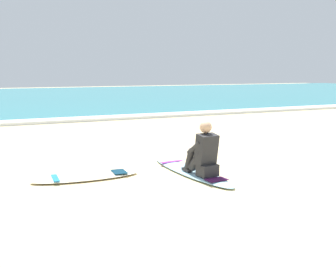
% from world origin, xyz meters
% --- Properties ---
extents(ground_plane, '(80.00, 80.00, 0.00)m').
position_xyz_m(ground_plane, '(0.00, 0.00, 0.00)').
color(ground_plane, beige).
extents(sea, '(80.00, 28.00, 0.10)m').
position_xyz_m(sea, '(0.00, 22.28, 0.05)').
color(sea, teal).
rests_on(sea, ground).
extents(breaking_foam, '(80.00, 0.90, 0.11)m').
position_xyz_m(breaking_foam, '(0.00, 8.58, 0.06)').
color(breaking_foam, white).
rests_on(breaking_foam, ground).
extents(surfboard_main, '(0.70, 2.57, 0.08)m').
position_xyz_m(surfboard_main, '(-0.18, -0.05, 0.04)').
color(surfboard_main, '#9ED1E5').
rests_on(surfboard_main, ground).
extents(surfer_seated, '(0.41, 0.73, 0.95)m').
position_xyz_m(surfer_seated, '(-0.15, -0.47, 0.44)').
color(surfer_seated, '#232326').
rests_on(surfer_seated, surfboard_main).
extents(surfboard_spare_near, '(1.88, 0.59, 0.08)m').
position_xyz_m(surfboard_spare_near, '(-2.03, 0.35, 0.04)').
color(surfboard_spare_near, '#EFE5C6').
rests_on(surfboard_spare_near, ground).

